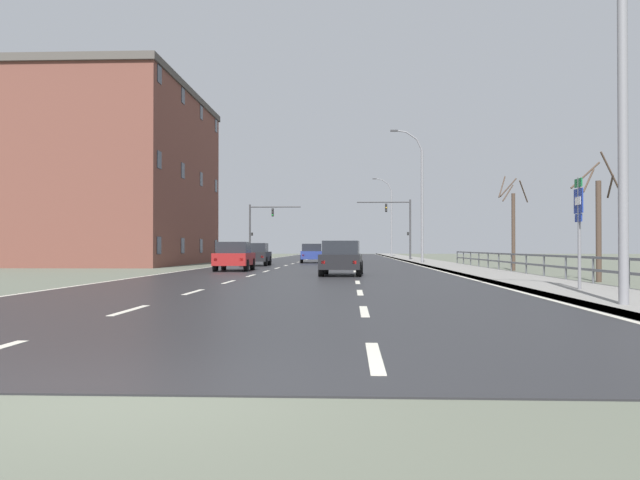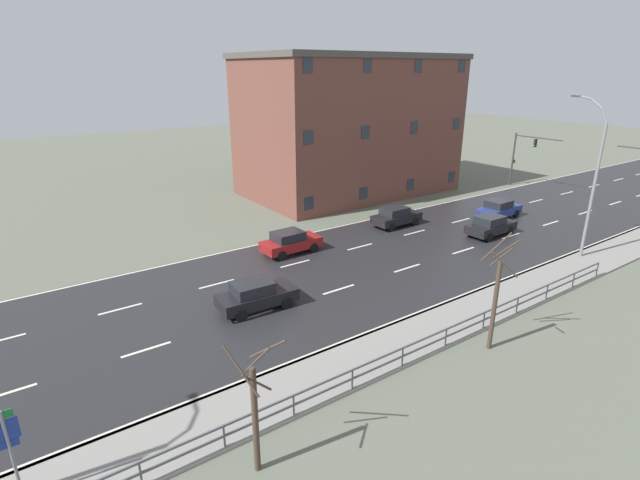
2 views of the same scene
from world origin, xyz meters
name	(u,v)px [view 2 (image 2 of 2)]	position (x,y,z in m)	size (l,w,h in m)	color
ground_plane	(506,223)	(0.00, 48.00, -0.06)	(160.00, 160.00, 0.12)	#5B6051
road_asphalt_strip	(583,200)	(0.00, 60.00, 0.01)	(14.00, 120.00, 0.03)	#232326
guardrail	(378,364)	(9.85, 25.31, 0.71)	(0.07, 34.91, 1.00)	#515459
street_lamp_midground	(592,183)	(7.44, 45.20, 5.06)	(2.51, 0.24, 10.35)	slate
highway_sign	(9,445)	(8.39, 12.96, 2.06)	(0.09, 0.68, 3.21)	slate
traffic_signal_left	(522,152)	(-6.92, 59.87, 3.70)	(5.16, 0.36, 5.56)	#38383A
car_far_left	(396,216)	(-4.44, 39.79, 0.80)	(1.90, 4.13, 1.57)	black
car_near_right	(256,295)	(1.68, 24.09, 0.80)	(1.98, 4.18, 1.57)	black
car_near_left	(290,242)	(-4.17, 29.79, 0.80)	(1.91, 4.14, 1.57)	maroon
car_mid_centre	(499,209)	(-1.07, 48.41, 0.80)	(2.02, 4.19, 1.57)	navy
car_far_right	(491,225)	(1.35, 43.98, 0.80)	(1.89, 4.13, 1.57)	black
brick_building	(349,125)	(-15.82, 43.85, 6.61)	(12.16, 20.33, 13.20)	brown
bare_tree_near	(255,412)	(11.21, 19.13, 2.18)	(1.66, 1.75, 4.72)	#423328
bare_tree_mid	(496,298)	(10.99, 30.97, 2.47)	(1.69, 1.82, 5.29)	#423328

